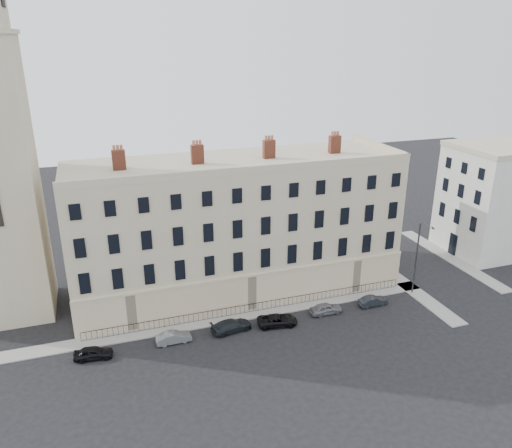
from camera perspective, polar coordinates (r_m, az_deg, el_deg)
The scene contains 14 objects.
ground at distance 51.82m, azimuth 8.11°, elevation -11.74°, with size 160.00×160.00×0.00m, color black.
terrace at distance 56.45m, azimuth -2.36°, elevation -0.20°, with size 36.22×12.22×17.00m.
adjacent_building at distance 73.19m, azimuth 25.18°, elevation 2.32°, with size 10.00×10.00×14.00m, color silver.
pavement_terrace at distance 52.74m, azimuth -4.34°, elevation -10.87°, with size 48.00×2.00×0.12m, color gray.
pavement_east_return at distance 63.80m, azimuth 15.45°, elevation -5.70°, with size 2.00×24.00×0.12m, color gray.
pavement_adjacent at distance 70.95m, azimuth 21.33°, elevation -3.67°, with size 2.00×20.00×0.12m, color gray.
railings at distance 53.76m, azimuth -0.27°, elevation -9.52°, with size 35.00×0.04×0.96m.
car_a at distance 49.15m, azimuth -18.10°, elevation -13.83°, with size 1.40×3.47×1.18m, color black.
car_b at distance 49.62m, azimuth -9.39°, elevation -12.66°, with size 1.18×3.38×1.12m, color slate.
car_c at distance 50.69m, azimuth -2.84°, elevation -11.53°, with size 1.69×4.16×1.21m, color black.
car_d at distance 51.60m, azimuth 2.46°, elevation -10.93°, with size 1.89×4.10×1.14m, color black.
car_e at distance 54.02m, azimuth 8.01°, elevation -9.54°, with size 1.40×3.47×1.18m, color slate.
car_f at distance 56.47m, azimuth 13.22°, elevation -8.56°, with size 1.14×3.28×1.08m, color #1F2329.
streetlamp at distance 58.35m, azimuth 17.98°, elevation -3.43°, with size 0.82×1.78×8.61m.
Camera 1 is at (-20.63, -38.70, 27.61)m, focal length 35.00 mm.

